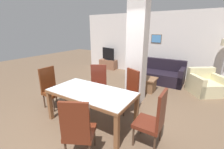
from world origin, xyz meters
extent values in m
plane|color=brown|center=(0.00, 0.00, 0.00)|extent=(18.00, 18.00, 0.00)
cube|color=silver|center=(0.00, 4.38, 1.35)|extent=(7.20, 0.06, 2.70)
cube|color=brown|center=(0.07, 4.34, 1.60)|extent=(0.44, 0.02, 0.36)
cube|color=#4C8CCC|center=(0.07, 4.33, 1.60)|extent=(0.40, 0.01, 0.32)
cube|color=silver|center=(0.37, 1.53, 1.35)|extent=(0.48, 0.40, 2.70)
cube|color=brown|center=(0.00, -0.44, 0.70)|extent=(1.86, 0.06, 0.06)
cube|color=brown|center=(0.00, 0.44, 0.70)|extent=(1.86, 0.06, 0.06)
cube|color=brown|center=(-0.90, 0.00, 0.70)|extent=(0.06, 0.83, 0.06)
cube|color=brown|center=(0.90, 0.00, 0.70)|extent=(0.06, 0.83, 0.06)
cube|color=silver|center=(0.00, 0.00, 0.74)|extent=(1.84, 0.93, 0.01)
cube|color=brown|center=(-0.88, -0.42, 0.34)|extent=(0.08, 0.08, 0.67)
cube|color=brown|center=(0.88, -0.42, 0.34)|extent=(0.08, 0.08, 0.67)
cube|color=brown|center=(-0.88, 0.42, 0.34)|extent=(0.08, 0.08, 0.67)
cube|color=brown|center=(0.88, 0.42, 0.34)|extent=(0.08, 0.08, 0.67)
cube|color=#5A2214|center=(1.28, 0.00, 0.41)|extent=(0.46, 0.46, 0.07)
cube|color=#5A2214|center=(1.48, 0.00, 0.76)|extent=(0.05, 0.44, 0.62)
cylinder|color=#4A3325|center=(1.09, -0.19, 0.19)|extent=(0.04, 0.04, 0.37)
cylinder|color=#4A3325|center=(1.09, 0.19, 0.19)|extent=(0.04, 0.04, 0.37)
cylinder|color=#4A3325|center=(1.47, -0.19, 0.19)|extent=(0.04, 0.04, 0.37)
cylinder|color=#4A3325|center=(1.47, 0.19, 0.19)|extent=(0.04, 0.04, 0.37)
cube|color=maroon|center=(-0.42, 0.78, 0.41)|extent=(0.62, 0.62, 0.07)
cube|color=maroon|center=(-0.52, 0.96, 0.76)|extent=(0.41, 0.25, 0.62)
cylinder|color=#4A3325|center=(-0.16, 0.70, 0.19)|extent=(0.04, 0.04, 0.37)
cylinder|color=#4A3325|center=(-0.50, 0.52, 0.19)|extent=(0.04, 0.04, 0.37)
cylinder|color=#4A3325|center=(-0.34, 1.04, 0.19)|extent=(0.04, 0.04, 0.37)
cylinder|color=#4A3325|center=(-0.68, 0.86, 0.19)|extent=(0.04, 0.04, 0.37)
cube|color=#5E2B13|center=(-1.28, 0.00, 0.41)|extent=(0.46, 0.46, 0.07)
cube|color=#5E2B13|center=(-1.48, 0.00, 0.76)|extent=(0.05, 0.44, 0.62)
cylinder|color=#4A3325|center=(-1.09, 0.19, 0.19)|extent=(0.04, 0.04, 0.37)
cylinder|color=#4A3325|center=(-1.09, -0.19, 0.19)|extent=(0.04, 0.04, 0.37)
cylinder|color=#4A3325|center=(-1.47, 0.19, 0.19)|extent=(0.04, 0.04, 0.37)
cylinder|color=#4A3325|center=(-1.47, -0.19, 0.19)|extent=(0.04, 0.04, 0.37)
cube|color=#622211|center=(0.42, 0.82, 0.41)|extent=(0.62, 0.62, 0.07)
cube|color=#622211|center=(0.51, 1.00, 0.76)|extent=(0.41, 0.24, 0.62)
cylinder|color=#4A3325|center=(0.50, 0.57, 0.19)|extent=(0.04, 0.04, 0.37)
cylinder|color=#4A3325|center=(0.16, 0.74, 0.19)|extent=(0.04, 0.04, 0.37)
cylinder|color=#4A3325|center=(0.67, 0.90, 0.19)|extent=(0.04, 0.04, 0.37)
cylinder|color=#4A3325|center=(0.34, 1.08, 0.19)|extent=(0.04, 0.04, 0.37)
cube|color=#5F2414|center=(0.42, -0.81, 0.41)|extent=(0.62, 0.62, 0.07)
cube|color=#5F2414|center=(0.51, -0.99, 0.76)|extent=(0.41, 0.25, 0.62)
cylinder|color=#4A3325|center=(0.16, -0.73, 0.19)|extent=(0.04, 0.04, 0.37)
cylinder|color=#4A3325|center=(0.50, -0.55, 0.19)|extent=(0.04, 0.04, 0.37)
cube|color=black|center=(0.40, 3.43, 0.21)|extent=(2.10, 0.92, 0.42)
cube|color=black|center=(0.40, 3.80, 0.64)|extent=(2.10, 0.18, 0.45)
cube|color=black|center=(1.37, 3.43, 0.33)|extent=(0.16, 0.92, 0.67)
cube|color=black|center=(-0.58, 3.43, 0.33)|extent=(0.16, 0.92, 0.67)
cube|color=beige|center=(2.13, 3.12, 0.20)|extent=(1.21, 1.21, 0.40)
cube|color=beige|center=(1.93, 3.39, 0.59)|extent=(0.82, 0.67, 0.39)
cube|color=beige|center=(2.43, 3.34, 0.31)|extent=(0.62, 0.77, 0.61)
cube|color=beige|center=(1.83, 2.90, 0.31)|extent=(0.62, 0.77, 0.61)
cube|color=brown|center=(0.37, 2.35, 0.43)|extent=(0.75, 0.56, 0.04)
cube|color=brown|center=(0.37, 2.35, 0.20)|extent=(0.67, 0.48, 0.41)
cylinder|color=#194C23|center=(0.17, 2.38, 0.54)|extent=(0.08, 0.08, 0.18)
cylinder|color=#194C23|center=(0.17, 2.38, 0.66)|extent=(0.03, 0.03, 0.06)
cylinder|color=#B7B7BC|center=(0.17, 2.38, 0.70)|extent=(0.04, 0.04, 0.01)
cube|color=brown|center=(-2.26, 4.10, 0.24)|extent=(0.90, 0.40, 0.47)
cube|color=black|center=(-2.26, 4.10, 0.49)|extent=(0.37, 0.28, 0.03)
cube|color=black|center=(-2.26, 4.10, 0.79)|extent=(0.81, 0.27, 0.58)
cylinder|color=#B7B7BC|center=(2.55, 4.01, 0.01)|extent=(0.36, 0.36, 0.02)
cylinder|color=#B7B7BC|center=(2.55, 4.01, 0.75)|extent=(0.04, 0.04, 1.46)
camera|label=1|loc=(1.94, -2.27, 2.03)|focal=24.00mm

